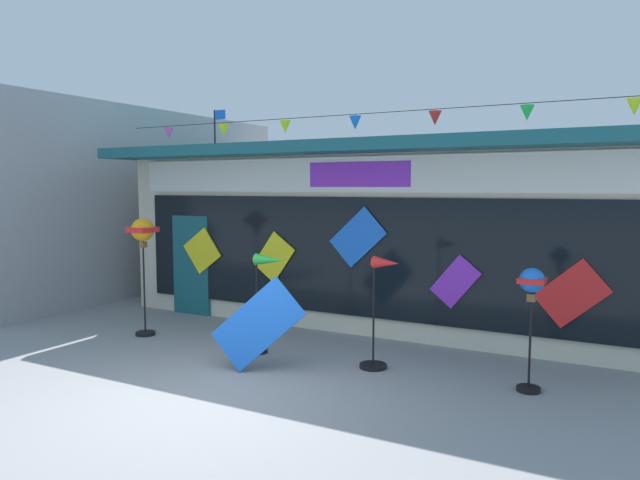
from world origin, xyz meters
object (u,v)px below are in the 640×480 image
object	(u,v)px
wind_spinner_center_right	(532,295)
display_kite_on_ground	(258,324)
wind_spinner_far_left	(143,239)
wind_spinner_left	(265,286)
wind_spinner_center_left	(380,308)
kite_shop_building	(405,230)

from	to	relation	value
wind_spinner_center_right	display_kite_on_ground	size ratio (longest dim) A/B	1.26
wind_spinner_far_left	wind_spinner_center_right	size ratio (longest dim) A/B	1.30
wind_spinner_left	display_kite_on_ground	xyz separation A→B (m)	(0.36, -0.73, -0.40)
wind_spinner_center_left	display_kite_on_ground	bearing A→B (deg)	-149.40
wind_spinner_center_left	wind_spinner_center_right	distance (m)	2.05
wind_spinner_center_left	wind_spinner_left	bearing A→B (deg)	-175.53
kite_shop_building	wind_spinner_center_left	world-z (taller)	kite_shop_building
kite_shop_building	display_kite_on_ground	distance (m)	4.83
wind_spinner_center_left	display_kite_on_ground	xyz separation A→B (m)	(-1.48, -0.87, -0.22)
wind_spinner_center_left	kite_shop_building	bearing A→B (deg)	105.30
kite_shop_building	wind_spinner_far_left	xyz separation A→B (m)	(-3.29, -4.00, -0.01)
kite_shop_building	wind_spinner_far_left	size ratio (longest dim) A/B	5.26
kite_shop_building	wind_spinner_left	xyz separation A→B (m)	(-0.79, -3.97, -0.63)
kite_shop_building	wind_spinner_far_left	bearing A→B (deg)	-129.42
wind_spinner_center_right	kite_shop_building	bearing A→B (deg)	129.10
wind_spinner_center_right	display_kite_on_ground	world-z (taller)	wind_spinner_center_right
wind_spinner_center_left	wind_spinner_center_right	world-z (taller)	wind_spinner_center_left
kite_shop_building	wind_spinner_center_right	size ratio (longest dim) A/B	6.82
kite_shop_building	display_kite_on_ground	world-z (taller)	kite_shop_building
wind_spinner_far_left	wind_spinner_left	size ratio (longest dim) A/B	1.31
wind_spinner_left	wind_spinner_center_left	distance (m)	1.85
wind_spinner_far_left	kite_shop_building	bearing A→B (deg)	50.58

